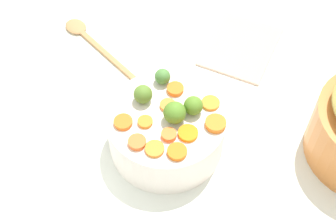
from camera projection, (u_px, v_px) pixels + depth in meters
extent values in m
cube|color=white|center=(158.00, 136.00, 1.03)|extent=(2.40, 2.40, 0.02)
cylinder|color=white|center=(168.00, 130.00, 0.97)|extent=(0.23, 0.23, 0.10)
cylinder|color=orange|center=(124.00, 123.00, 0.91)|extent=(0.04, 0.04, 0.01)
cylinder|color=orange|center=(137.00, 142.00, 0.89)|extent=(0.04, 0.04, 0.01)
cylinder|color=orange|center=(168.00, 105.00, 0.94)|extent=(0.04, 0.04, 0.01)
cylinder|color=orange|center=(169.00, 135.00, 0.90)|extent=(0.03, 0.03, 0.01)
cylinder|color=orange|center=(145.00, 122.00, 0.91)|extent=(0.04, 0.04, 0.01)
cylinder|color=orange|center=(188.00, 133.00, 0.90)|extent=(0.04, 0.04, 0.01)
cylinder|color=orange|center=(155.00, 149.00, 0.88)|extent=(0.05, 0.05, 0.01)
cylinder|color=orange|center=(211.00, 103.00, 0.94)|extent=(0.04, 0.04, 0.01)
cylinder|color=orange|center=(175.00, 89.00, 0.96)|extent=(0.05, 0.05, 0.01)
cylinder|color=orange|center=(216.00, 124.00, 0.91)|extent=(0.05, 0.05, 0.01)
cylinder|color=orange|center=(177.00, 152.00, 0.88)|extent=(0.05, 0.05, 0.01)
sphere|color=#597E2D|center=(143.00, 94.00, 0.94)|extent=(0.04, 0.04, 0.04)
sphere|color=#4F823C|center=(163.00, 76.00, 0.96)|extent=(0.03, 0.03, 0.03)
sphere|color=#578729|center=(175.00, 113.00, 0.91)|extent=(0.04, 0.04, 0.04)
sphere|color=#578427|center=(193.00, 106.00, 0.92)|extent=(0.04, 0.04, 0.04)
cube|color=tan|center=(110.00, 57.00, 1.14)|extent=(0.04, 0.23, 0.01)
ellipsoid|color=tan|center=(76.00, 27.00, 1.20)|extent=(0.05, 0.06, 0.01)
cylinder|color=white|center=(47.00, 211.00, 0.87)|extent=(0.19, 0.19, 0.09)
cube|color=#CFA993|center=(241.00, 47.00, 1.16)|extent=(0.24, 0.23, 0.01)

